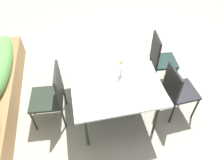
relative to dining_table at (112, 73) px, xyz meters
name	(u,v)px	position (x,y,z in m)	size (l,w,h in m)	color
ground_plane	(112,102)	(0.04, -0.01, -0.72)	(12.00, 12.00, 0.00)	gray
dining_table	(112,73)	(0.00, 0.00, 0.00)	(1.53, 1.19, 0.76)	silver
chair_far_side	(52,94)	(-0.06, 0.89, -0.19)	(0.51, 0.51, 0.97)	black
chair_near_left	(178,89)	(-0.35, -0.90, -0.19)	(0.44, 0.44, 0.92)	black
chair_near_right	(160,58)	(0.35, -0.90, -0.17)	(0.44, 0.44, 0.97)	black
flower_vase	(121,69)	(-0.13, -0.09, 0.17)	(0.05, 0.06, 0.28)	silver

